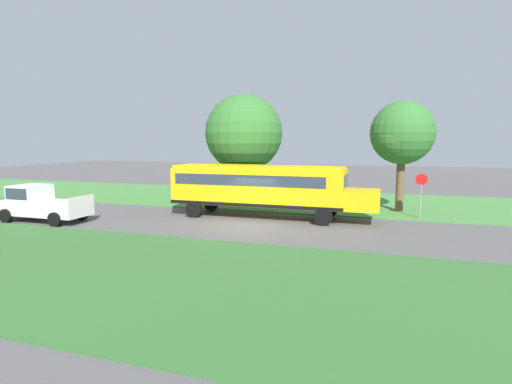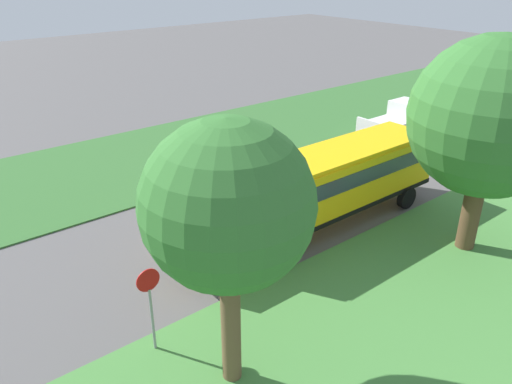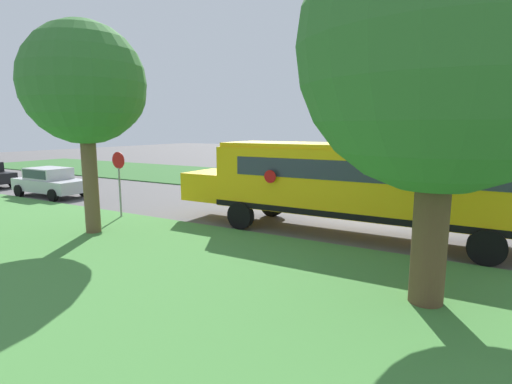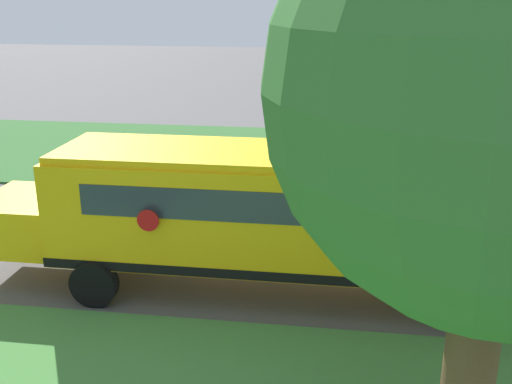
{
  "view_description": "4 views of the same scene",
  "coord_description": "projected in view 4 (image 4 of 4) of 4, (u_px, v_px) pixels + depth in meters",
  "views": [
    {
      "loc": [
        20.58,
        7.14,
        4.6
      ],
      "look_at": [
        -0.79,
        0.19,
        1.76
      ],
      "focal_mm": 28.0,
      "sensor_mm": 36.0,
      "label": 1
    },
    {
      "loc": [
        -14.97,
        13.82,
        10.18
      ],
      "look_at": [
        -0.05,
        1.83,
        1.15
      ],
      "focal_mm": 35.0,
      "sensor_mm": 36.0,
      "label": 2
    },
    {
      "loc": [
        -15.76,
        -3.69,
        3.71
      ],
      "look_at": [
        -1.58,
        4.49,
        1.06
      ],
      "focal_mm": 28.0,
      "sensor_mm": 36.0,
      "label": 3
    },
    {
      "loc": [
        -14.27,
        -0.97,
        6.26
      ],
      "look_at": [
        -0.06,
        1.06,
        1.48
      ],
      "focal_mm": 42.0,
      "sensor_mm": 36.0,
      "label": 4
    }
  ],
  "objects": [
    {
      "name": "grass_far_side",
      "position": [
        314.0,
        157.0,
        23.95
      ],
      "size": [
        10.0,
        80.0,
        0.07
      ],
      "primitive_type": "cube",
      "color": "#33662D",
      "rests_on": "ground"
    },
    {
      "name": "oak_tree_beside_bus",
      "position": [
        498.0,
        89.0,
        6.8
      ],
      "size": [
        5.63,
        5.63,
        8.04
      ],
      "color": "brown",
      "rests_on": "ground"
    },
    {
      "name": "ground_plane",
      "position": [
        297.0,
        247.0,
        15.51
      ],
      "size": [
        120.0,
        120.0,
        0.0
      ],
      "primitive_type": "plane",
      "color": "#565454"
    },
    {
      "name": "school_bus",
      "position": [
        287.0,
        208.0,
        12.69
      ],
      "size": [
        2.84,
        12.42,
        3.16
      ],
      "color": "yellow",
      "rests_on": "ground"
    }
  ]
}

